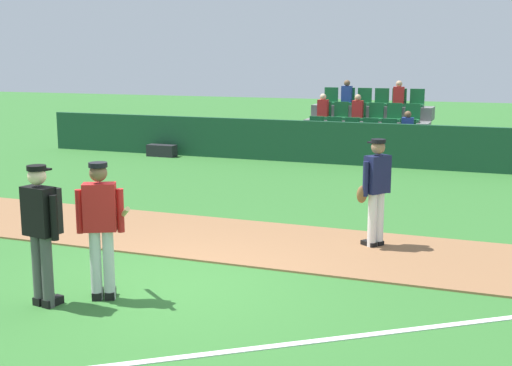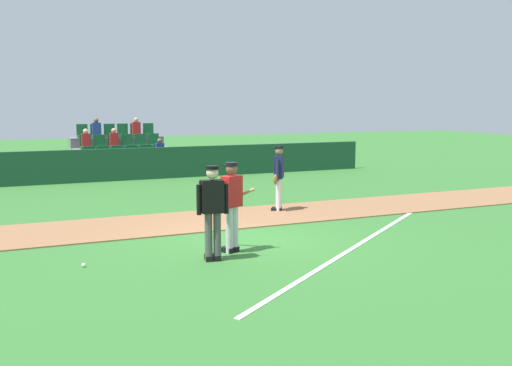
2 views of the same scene
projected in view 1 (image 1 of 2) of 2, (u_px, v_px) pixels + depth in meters
ground_plane at (168, 287)px, 8.97m from camera, size 80.00×80.00×0.00m
infield_dirt_path at (238, 240)px, 11.21m from camera, size 28.00×2.57×0.03m
foul_line_chalk at (386, 333)px, 7.46m from camera, size 9.70×7.22×0.01m
dugout_fence at (352, 144)px, 18.95m from camera, size 20.00×0.16×1.21m
stadium_bleachers at (366, 136)px, 20.67m from camera, size 3.90×2.95×2.30m
batter_red_jersey at (101, 225)px, 8.34m from camera, size 0.74×0.70×1.76m
umpire_home_plate at (41, 227)px, 8.12m from camera, size 0.58×0.35×1.76m
runner_navy_jersey at (376, 189)px, 10.64m from camera, size 0.50×0.56×1.76m
equipment_bag at (162, 151)px, 20.66m from camera, size 0.90×0.36×0.36m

